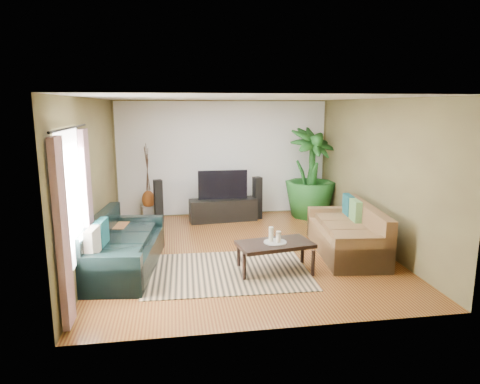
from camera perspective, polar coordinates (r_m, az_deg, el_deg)
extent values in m
plane|color=brown|center=(7.76, 0.23, -7.91)|extent=(5.50, 5.50, 0.00)
plane|color=white|center=(7.33, 0.25, 12.44)|extent=(5.50, 5.50, 0.00)
plane|color=olive|center=(10.12, -2.25, 4.50)|extent=(5.00, 0.00, 5.00)
plane|color=olive|center=(4.79, 5.49, -3.42)|extent=(5.00, 0.00, 5.00)
plane|color=olive|center=(7.45, -19.10, 1.37)|extent=(0.00, 5.50, 5.50)
plane|color=olive|center=(8.20, 17.77, 2.32)|extent=(0.00, 5.50, 5.50)
plane|color=white|center=(10.11, -2.24, 4.50)|extent=(4.90, 0.00, 4.90)
plane|color=white|center=(5.90, -21.59, -0.85)|extent=(0.00, 1.80, 1.80)
cube|color=gray|center=(5.24, -22.60, -5.23)|extent=(0.08, 0.35, 2.20)
cube|color=gray|center=(6.66, -19.64, -1.58)|extent=(0.08, 0.35, 2.20)
cylinder|color=black|center=(5.78, -21.76, 7.92)|extent=(0.03, 1.90, 0.03)
cube|color=black|center=(7.08, -15.25, -6.63)|extent=(1.22, 2.34, 0.85)
cube|color=brown|center=(7.79, 13.94, -4.90)|extent=(1.18, 2.20, 0.85)
cube|color=tan|center=(6.86, -1.75, -10.54)|extent=(2.60, 1.88, 0.01)
cube|color=black|center=(6.83, 4.67, -8.61)|extent=(1.24, 0.81, 0.47)
cylinder|color=#9A9B95|center=(6.75, 4.71, -6.67)|extent=(0.36, 0.36, 0.02)
cylinder|color=beige|center=(6.73, 4.16, -5.62)|extent=(0.07, 0.07, 0.23)
cylinder|color=beige|center=(6.70, 5.13, -5.97)|extent=(0.07, 0.07, 0.18)
cylinder|color=beige|center=(6.80, 5.17, -5.83)|extent=(0.07, 0.07, 0.15)
cube|color=black|center=(9.71, -2.28, -2.39)|extent=(1.54, 0.58, 0.50)
cube|color=black|center=(9.61, -2.32, 0.98)|extent=(1.11, 0.06, 0.65)
cube|color=black|center=(9.67, -10.82, -1.24)|extent=(0.21, 0.23, 0.97)
cube|color=black|center=(9.85, 2.32, -0.79)|extent=(0.22, 0.23, 0.97)
imported|color=#1B531C|center=(10.05, 9.36, 2.50)|extent=(1.56, 1.56, 2.07)
cylinder|color=black|center=(10.23, 9.20, -2.41)|extent=(0.38, 0.38, 0.30)
cube|color=gray|center=(10.04, -12.04, -2.70)|extent=(0.39, 0.39, 0.32)
ellipsoid|color=#92471A|center=(9.97, -12.11, -0.98)|extent=(0.29, 0.29, 0.41)
cube|color=#966131|center=(7.88, -16.51, -6.08)|extent=(0.56, 0.56, 0.53)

